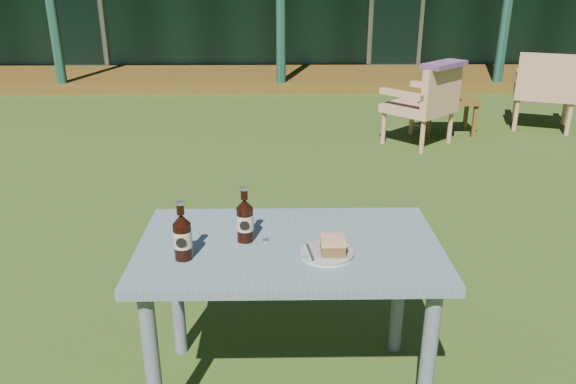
{
  "coord_description": "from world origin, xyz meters",
  "views": [
    {
      "loc": [
        -0.04,
        -3.59,
        1.73
      ],
      "look_at": [
        0.0,
        -1.3,
        0.82
      ],
      "focal_mm": 35.0,
      "sensor_mm": 36.0,
      "label": 1
    }
  ],
  "objects_px": {
    "plate": "(327,253)",
    "armchair_left": "(426,101)",
    "cafe_table": "(289,266)",
    "cola_bottle_near": "(245,220)",
    "armchair_right": "(546,87)",
    "cola_bottle_far": "(182,236)",
    "side_table": "(449,104)",
    "cake_slice": "(333,245)"
  },
  "relations": [
    {
      "from": "cola_bottle_near",
      "to": "cola_bottle_far",
      "type": "bearing_deg",
      "value": -146.9
    },
    {
      "from": "cafe_table",
      "to": "armchair_right",
      "type": "distance_m",
      "value": 5.23
    },
    {
      "from": "cafe_table",
      "to": "side_table",
      "type": "distance_m",
      "value": 4.53
    },
    {
      "from": "armchair_left",
      "to": "side_table",
      "type": "xyz_separation_m",
      "value": [
        0.38,
        0.42,
        -0.13
      ]
    },
    {
      "from": "cafe_table",
      "to": "armchair_left",
      "type": "xyz_separation_m",
      "value": [
        1.48,
        3.7,
        -0.15
      ]
    },
    {
      "from": "cake_slice",
      "to": "armchair_left",
      "type": "relative_size",
      "value": 0.11
    },
    {
      "from": "cola_bottle_near",
      "to": "side_table",
      "type": "height_order",
      "value": "cola_bottle_near"
    },
    {
      "from": "plate",
      "to": "armchair_left",
      "type": "distance_m",
      "value": 4.04
    },
    {
      "from": "cola_bottle_near",
      "to": "armchair_right",
      "type": "relative_size",
      "value": 0.26
    },
    {
      "from": "plate",
      "to": "cola_bottle_far",
      "type": "xyz_separation_m",
      "value": [
        -0.54,
        -0.02,
        0.08
      ]
    },
    {
      "from": "cafe_table",
      "to": "cola_bottle_far",
      "type": "distance_m",
      "value": 0.46
    },
    {
      "from": "cola_bottle_near",
      "to": "armchair_left",
      "type": "height_order",
      "value": "cola_bottle_near"
    },
    {
      "from": "cola_bottle_far",
      "to": "armchair_right",
      "type": "xyz_separation_m",
      "value": [
        3.39,
        4.41,
        -0.32
      ]
    },
    {
      "from": "cola_bottle_far",
      "to": "side_table",
      "type": "bearing_deg",
      "value": 61.94
    },
    {
      "from": "cake_slice",
      "to": "armchair_right",
      "type": "relative_size",
      "value": 0.1
    },
    {
      "from": "cola_bottle_far",
      "to": "side_table",
      "type": "relative_size",
      "value": 0.39
    },
    {
      "from": "cafe_table",
      "to": "plate",
      "type": "bearing_deg",
      "value": -35.37
    },
    {
      "from": "cola_bottle_near",
      "to": "side_table",
      "type": "distance_m",
      "value": 4.59
    },
    {
      "from": "armchair_left",
      "to": "armchair_right",
      "type": "bearing_deg",
      "value": 21.42
    },
    {
      "from": "cafe_table",
      "to": "cola_bottle_near",
      "type": "relative_size",
      "value": 5.24
    },
    {
      "from": "cake_slice",
      "to": "cola_bottle_far",
      "type": "bearing_deg",
      "value": -178.91
    },
    {
      "from": "cafe_table",
      "to": "cola_bottle_far",
      "type": "relative_size",
      "value": 5.18
    },
    {
      "from": "cake_slice",
      "to": "armchair_left",
      "type": "distance_m",
      "value": 4.04
    },
    {
      "from": "cafe_table",
      "to": "cake_slice",
      "type": "relative_size",
      "value": 13.04
    },
    {
      "from": "cola_bottle_near",
      "to": "cola_bottle_far",
      "type": "distance_m",
      "value": 0.27
    },
    {
      "from": "cafe_table",
      "to": "plate",
      "type": "height_order",
      "value": "plate"
    },
    {
      "from": "plate",
      "to": "armchair_right",
      "type": "xyz_separation_m",
      "value": [
        2.85,
        4.39,
        -0.23
      ]
    },
    {
      "from": "cafe_table",
      "to": "side_table",
      "type": "xyz_separation_m",
      "value": [
        1.86,
        4.12,
        -0.28
      ]
    },
    {
      "from": "cola_bottle_near",
      "to": "cola_bottle_far",
      "type": "height_order",
      "value": "cola_bottle_far"
    },
    {
      "from": "armchair_right",
      "to": "side_table",
      "type": "xyz_separation_m",
      "value": [
        -1.13,
        -0.17,
        -0.15
      ]
    },
    {
      "from": "plate",
      "to": "cola_bottle_near",
      "type": "relative_size",
      "value": 0.89
    },
    {
      "from": "cola_bottle_near",
      "to": "armchair_right",
      "type": "height_order",
      "value": "cola_bottle_near"
    },
    {
      "from": "cafe_table",
      "to": "plate",
      "type": "xyz_separation_m",
      "value": [
        0.14,
        -0.1,
        0.11
      ]
    },
    {
      "from": "plate",
      "to": "cola_bottle_near",
      "type": "xyz_separation_m",
      "value": [
        -0.32,
        0.13,
        0.08
      ]
    },
    {
      "from": "cola_bottle_far",
      "to": "armchair_right",
      "type": "relative_size",
      "value": 0.26
    },
    {
      "from": "side_table",
      "to": "cola_bottle_near",
      "type": "bearing_deg",
      "value": -116.44
    },
    {
      "from": "plate",
      "to": "cola_bottle_far",
      "type": "height_order",
      "value": "cola_bottle_far"
    },
    {
      "from": "cake_slice",
      "to": "side_table",
      "type": "distance_m",
      "value": 4.57
    },
    {
      "from": "cola_bottle_far",
      "to": "armchair_left",
      "type": "height_order",
      "value": "cola_bottle_far"
    },
    {
      "from": "plate",
      "to": "armchair_right",
      "type": "distance_m",
      "value": 5.24
    },
    {
      "from": "armchair_left",
      "to": "armchair_right",
      "type": "xyz_separation_m",
      "value": [
        1.51,
        0.59,
        0.03
      ]
    },
    {
      "from": "armchair_right",
      "to": "side_table",
      "type": "relative_size",
      "value": 1.47
    }
  ]
}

